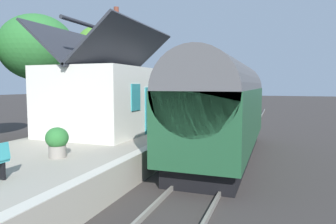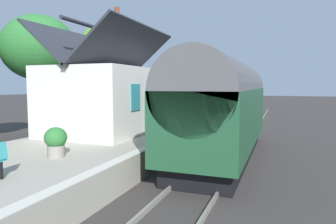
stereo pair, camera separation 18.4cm
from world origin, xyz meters
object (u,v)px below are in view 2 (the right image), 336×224
object	(u,v)px
bench_mid_platform	(195,108)
tree_mid_background	(100,55)
station_building	(107,97)
train	(223,107)
planter_corner_building	(56,141)
planter_edge_far	(169,126)
planter_bench_right	(201,107)
bench_by_lamp	(202,106)
bench_near_building	(183,110)
planter_bench_left	(168,123)
tree_distant	(39,48)
station_sign_board	(182,103)

from	to	relation	value
bench_mid_platform	tree_mid_background	distance (m)	8.29
station_building	bench_mid_platform	bearing A→B (deg)	-9.74
train	planter_corner_building	world-z (taller)	train
station_building	planter_edge_far	xyz separation A→B (m)	(0.66, -2.84, -1.34)
train	planter_bench_right	bearing A→B (deg)	19.61
bench_by_lamp	planter_bench_right	world-z (taller)	planter_bench_right
planter_corner_building	tree_mid_background	size ratio (longest dim) A/B	0.12
bench_near_building	planter_bench_right	size ratio (longest dim) A/B	1.44
bench_by_lamp	planter_bench_right	bearing A→B (deg)	-168.80
planter_bench_left	tree_mid_background	bearing A→B (deg)	51.18
planter_corner_building	bench_near_building	bearing A→B (deg)	-0.44
bench_near_building	planter_bench_right	world-z (taller)	planter_bench_right
bench_mid_platform	tree_distant	xyz separation A→B (m)	(-8.13, 6.78, 3.76)
planter_bench_right	station_sign_board	bearing A→B (deg)	-174.72
train	planter_bench_right	distance (m)	10.54
bench_mid_platform	bench_by_lamp	world-z (taller)	same
train	planter_bench_left	xyz separation A→B (m)	(0.65, 2.79, -0.88)
station_sign_board	bench_by_lamp	bearing A→B (deg)	6.57
station_building	planter_bench_right	world-z (taller)	station_building
train	station_sign_board	xyz separation A→B (m)	(3.30, 2.92, -0.07)
bench_mid_platform	planter_bench_left	world-z (taller)	bench_mid_platform
planter_corner_building	train	bearing A→B (deg)	-35.72
planter_edge_far	tree_mid_background	bearing A→B (deg)	49.25
station_sign_board	train	bearing A→B (deg)	-138.48
train	planter_corner_building	xyz separation A→B (m)	(-5.67, 4.08, -0.75)
bench_near_building	planter_edge_far	size ratio (longest dim) A/B	1.74
bench_near_building	planter_bench_left	distance (m)	6.33
train	planter_corner_building	size ratio (longest dim) A/B	11.17
tree_distant	bench_mid_platform	bearing A→B (deg)	-39.82
planter_bench_left	tree_distant	world-z (taller)	tree_distant
train	tree_mid_background	world-z (taller)	tree_mid_background
planter_corner_building	tree_distant	size ratio (longest dim) A/B	0.13
train	bench_mid_platform	size ratio (longest dim) A/B	7.28
bench_mid_platform	planter_bench_right	xyz separation A→B (m)	(1.23, -0.17, 0.06)
bench_mid_platform	planter_corner_building	size ratio (longest dim) A/B	1.53
station_building	tree_mid_background	bearing A→B (deg)	34.94
train	bench_near_building	distance (m)	7.97
planter_edge_far	station_sign_board	xyz separation A→B (m)	(3.37, 0.44, 0.88)
planter_bench_right	bench_mid_platform	bearing A→B (deg)	172.24
station_sign_board	tree_distant	size ratio (longest dim) A/B	0.22
planter_bench_right	planter_bench_left	world-z (taller)	planter_bench_right
tree_distant	tree_mid_background	distance (m)	6.53
bench_by_lamp	tree_mid_background	distance (m)	9.22
planter_corner_building	bench_mid_platform	bearing A→B (deg)	-1.52
bench_by_lamp	tree_distant	xyz separation A→B (m)	(-11.17, 6.59, 3.76)
station_building	station_sign_board	distance (m)	4.71
station_building	planter_bench_left	size ratio (longest dim) A/B	8.49
bench_near_building	planter_corner_building	distance (m)	12.53
planter_bench_right	tree_mid_background	distance (m)	8.73
planter_edge_far	bench_near_building	bearing A→B (deg)	12.25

